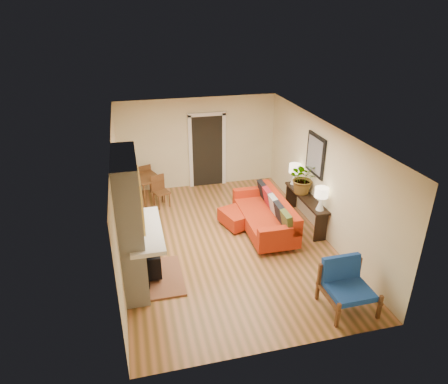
{
  "coord_description": "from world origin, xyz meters",
  "views": [
    {
      "loc": [
        -1.91,
        -7.49,
        4.87
      ],
      "look_at": [
        0.0,
        0.2,
        1.15
      ],
      "focal_mm": 32.0,
      "sensor_mm": 36.0,
      "label": 1
    }
  ],
  "objects_px": {
    "blue_chair": "(346,282)",
    "lamp_far": "(295,172)",
    "sofa": "(268,215)",
    "houseplant": "(304,178)",
    "ottoman": "(239,217)",
    "lamp_near": "(321,196)",
    "dining_table": "(149,181)",
    "console_table": "(306,202)"
  },
  "relations": [
    {
      "from": "blue_chair",
      "to": "lamp_far",
      "type": "height_order",
      "value": "lamp_far"
    },
    {
      "from": "sofa",
      "to": "houseplant",
      "type": "bearing_deg",
      "value": 16.62
    },
    {
      "from": "ottoman",
      "to": "lamp_near",
      "type": "xyz_separation_m",
      "value": [
        1.58,
        -0.99,
        0.83
      ]
    },
    {
      "from": "blue_chair",
      "to": "houseplant",
      "type": "bearing_deg",
      "value": 80.17
    },
    {
      "from": "dining_table",
      "to": "console_table",
      "type": "relative_size",
      "value": 0.86
    },
    {
      "from": "sofa",
      "to": "lamp_near",
      "type": "bearing_deg",
      "value": -32.21
    },
    {
      "from": "sofa",
      "to": "houseplant",
      "type": "relative_size",
      "value": 2.81
    },
    {
      "from": "houseplant",
      "to": "ottoman",
      "type": "bearing_deg",
      "value": 177.35
    },
    {
      "from": "dining_table",
      "to": "console_table",
      "type": "height_order",
      "value": "dining_table"
    },
    {
      "from": "lamp_far",
      "to": "dining_table",
      "type": "bearing_deg",
      "value": 157.01
    },
    {
      "from": "dining_table",
      "to": "lamp_near",
      "type": "relative_size",
      "value": 2.94
    },
    {
      "from": "console_table",
      "to": "houseplant",
      "type": "distance_m",
      "value": 0.59
    },
    {
      "from": "blue_chair",
      "to": "houseplant",
      "type": "xyz_separation_m",
      "value": [
        0.54,
        3.11,
        0.65
      ]
    },
    {
      "from": "dining_table",
      "to": "ottoman",
      "type": "bearing_deg",
      "value": -45.06
    },
    {
      "from": "sofa",
      "to": "dining_table",
      "type": "distance_m",
      "value": 3.5
    },
    {
      "from": "ottoman",
      "to": "console_table",
      "type": "relative_size",
      "value": 0.53
    },
    {
      "from": "houseplant",
      "to": "lamp_near",
      "type": "bearing_deg",
      "value": -89.37
    },
    {
      "from": "console_table",
      "to": "lamp_far",
      "type": "xyz_separation_m",
      "value": [
        0.0,
        0.76,
        0.49
      ]
    },
    {
      "from": "lamp_far",
      "to": "houseplant",
      "type": "xyz_separation_m",
      "value": [
        -0.01,
        -0.55,
        0.06
      ]
    },
    {
      "from": "sofa",
      "to": "lamp_far",
      "type": "distance_m",
      "value": 1.47
    },
    {
      "from": "console_table",
      "to": "lamp_near",
      "type": "height_order",
      "value": "lamp_near"
    },
    {
      "from": "lamp_near",
      "to": "lamp_far",
      "type": "height_order",
      "value": "same"
    },
    {
      "from": "sofa",
      "to": "ottoman",
      "type": "height_order",
      "value": "sofa"
    },
    {
      "from": "console_table",
      "to": "houseplant",
      "type": "xyz_separation_m",
      "value": [
        -0.01,
        0.21,
        0.55
      ]
    },
    {
      "from": "dining_table",
      "to": "sofa",
      "type": "bearing_deg",
      "value": -42.47
    },
    {
      "from": "houseplant",
      "to": "lamp_far",
      "type": "bearing_deg",
      "value": 88.97
    },
    {
      "from": "ottoman",
      "to": "blue_chair",
      "type": "bearing_deg",
      "value": -72.06
    },
    {
      "from": "blue_chair",
      "to": "lamp_far",
      "type": "bearing_deg",
      "value": 81.48
    },
    {
      "from": "blue_chair",
      "to": "console_table",
      "type": "distance_m",
      "value": 2.95
    },
    {
      "from": "dining_table",
      "to": "houseplant",
      "type": "relative_size",
      "value": 1.98
    },
    {
      "from": "blue_chair",
      "to": "dining_table",
      "type": "height_order",
      "value": "blue_chair"
    },
    {
      "from": "ottoman",
      "to": "console_table",
      "type": "distance_m",
      "value": 1.64
    },
    {
      "from": "blue_chair",
      "to": "dining_table",
      "type": "bearing_deg",
      "value": 120.27
    },
    {
      "from": "blue_chair",
      "to": "console_table",
      "type": "height_order",
      "value": "blue_chair"
    },
    {
      "from": "ottoman",
      "to": "blue_chair",
      "type": "distance_m",
      "value": 3.35
    },
    {
      "from": "console_table",
      "to": "lamp_far",
      "type": "height_order",
      "value": "lamp_far"
    },
    {
      "from": "dining_table",
      "to": "console_table",
      "type": "xyz_separation_m",
      "value": [
        3.57,
        -2.28,
        0.03
      ]
    },
    {
      "from": "lamp_far",
      "to": "houseplant",
      "type": "height_order",
      "value": "houseplant"
    },
    {
      "from": "dining_table",
      "to": "houseplant",
      "type": "xyz_separation_m",
      "value": [
        3.56,
        -2.07,
        0.57
      ]
    },
    {
      "from": "lamp_near",
      "to": "houseplant",
      "type": "distance_m",
      "value": 0.92
    },
    {
      "from": "houseplant",
      "to": "blue_chair",
      "type": "bearing_deg",
      "value": -99.83
    },
    {
      "from": "lamp_far",
      "to": "ottoman",
      "type": "bearing_deg",
      "value": -163.04
    }
  ]
}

